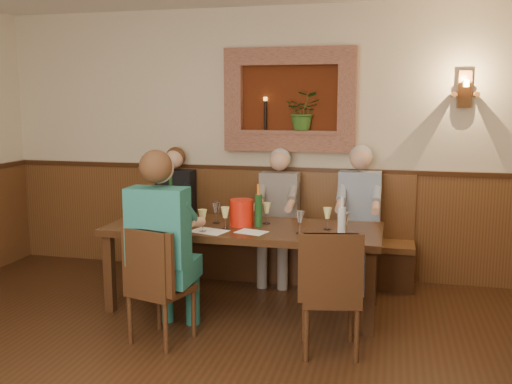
% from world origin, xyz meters
% --- Properties ---
extents(room_shell, '(6.04, 6.04, 2.82)m').
position_xyz_m(room_shell, '(0.00, 0.00, 1.89)').
color(room_shell, beige).
rests_on(room_shell, ground).
extents(wainscoting, '(6.02, 6.02, 1.15)m').
position_xyz_m(wainscoting, '(0.00, -0.00, 0.59)').
color(wainscoting, '#563118').
rests_on(wainscoting, ground).
extents(wall_niche, '(1.36, 0.30, 1.06)m').
position_xyz_m(wall_niche, '(0.24, 2.94, 1.81)').
color(wall_niche, '#4F1D0B').
rests_on(wall_niche, ground).
extents(wall_sconce, '(0.25, 0.20, 0.35)m').
position_xyz_m(wall_sconce, '(1.90, 2.93, 1.94)').
color(wall_sconce, '#563118').
rests_on(wall_sconce, ground).
extents(dining_table, '(2.40, 0.90, 0.75)m').
position_xyz_m(dining_table, '(0.00, 1.85, 0.68)').
color(dining_table, black).
rests_on(dining_table, ground).
extents(bench, '(3.00, 0.45, 1.11)m').
position_xyz_m(bench, '(0.00, 2.79, 0.33)').
color(bench, '#381E0F').
rests_on(bench, ground).
extents(chair_near_left, '(0.50, 0.50, 0.92)m').
position_xyz_m(chair_near_left, '(-0.44, 0.99, 0.27)').
color(chair_near_left, black).
rests_on(chair_near_left, ground).
extents(chair_near_right, '(0.49, 0.49, 0.94)m').
position_xyz_m(chair_near_right, '(0.85, 1.09, 0.27)').
color(chair_near_right, black).
rests_on(chair_near_right, ground).
extents(person_bench_left, '(0.39, 0.48, 1.36)m').
position_xyz_m(person_bench_left, '(-1.00, 2.69, 0.56)').
color(person_bench_left, black).
rests_on(person_bench_left, ground).
extents(person_bench_mid, '(0.39, 0.48, 1.37)m').
position_xyz_m(person_bench_mid, '(0.14, 2.69, 0.56)').
color(person_bench_mid, '#5A5652').
rests_on(person_bench_mid, ground).
extents(person_bench_right, '(0.41, 0.51, 1.41)m').
position_xyz_m(person_bench_right, '(0.95, 2.69, 0.58)').
color(person_bench_right, navy).
rests_on(person_bench_right, ground).
extents(person_chair_front, '(0.45, 0.55, 1.49)m').
position_xyz_m(person_chair_front, '(-0.43, 1.07, 0.62)').
color(person_chair_front, '#1C5463').
rests_on(person_chair_front, ground).
extents(spittoon_bucket, '(0.24, 0.24, 0.24)m').
position_xyz_m(spittoon_bucket, '(-0.02, 1.86, 0.87)').
color(spittoon_bucket, red).
rests_on(spittoon_bucket, dining_table).
extents(wine_bottle_green_a, '(0.08, 0.08, 0.37)m').
position_xyz_m(wine_bottle_green_a, '(0.13, 1.87, 0.90)').
color(wine_bottle_green_a, '#19471E').
rests_on(wine_bottle_green_a, dining_table).
extents(wine_bottle_green_b, '(0.09, 0.09, 0.40)m').
position_xyz_m(wine_bottle_green_b, '(-0.73, 1.97, 0.92)').
color(wine_bottle_green_b, '#19471E').
rests_on(wine_bottle_green_b, dining_table).
extents(water_bottle, '(0.07, 0.07, 0.34)m').
position_xyz_m(water_bottle, '(0.88, 1.59, 0.89)').
color(water_bottle, silver).
rests_on(water_bottle, dining_table).
extents(tasting_sheet_a, '(0.32, 0.27, 0.00)m').
position_xyz_m(tasting_sheet_a, '(-0.73, 1.77, 0.75)').
color(tasting_sheet_a, white).
rests_on(tasting_sheet_a, dining_table).
extents(tasting_sheet_b, '(0.29, 0.24, 0.00)m').
position_xyz_m(tasting_sheet_b, '(0.12, 1.64, 0.75)').
color(tasting_sheet_b, white).
rests_on(tasting_sheet_b, dining_table).
extents(tasting_sheet_c, '(0.30, 0.24, 0.00)m').
position_xyz_m(tasting_sheet_c, '(0.75, 1.63, 0.75)').
color(tasting_sheet_c, white).
rests_on(tasting_sheet_c, dining_table).
extents(tasting_sheet_d, '(0.34, 0.28, 0.00)m').
position_xyz_m(tasting_sheet_d, '(-0.23, 1.58, 0.75)').
color(tasting_sheet_d, white).
rests_on(tasting_sheet_d, dining_table).
extents(wine_glass_0, '(0.08, 0.08, 0.19)m').
position_xyz_m(wine_glass_0, '(0.90, 1.69, 0.85)').
color(wine_glass_0, white).
rests_on(wine_glass_0, dining_table).
extents(wine_glass_1, '(0.08, 0.08, 0.19)m').
position_xyz_m(wine_glass_1, '(-0.13, 1.71, 0.85)').
color(wine_glass_1, '#F3F593').
rests_on(wine_glass_1, dining_table).
extents(wine_glass_2, '(0.08, 0.08, 0.19)m').
position_xyz_m(wine_glass_2, '(0.73, 1.88, 0.85)').
color(wine_glass_2, '#F3F593').
rests_on(wine_glass_2, dining_table).
extents(wine_glass_3, '(0.08, 0.08, 0.19)m').
position_xyz_m(wine_glass_3, '(-0.59, 1.64, 0.85)').
color(wine_glass_3, '#F3F593').
rests_on(wine_glass_3, dining_table).
extents(wine_glass_4, '(0.08, 0.08, 0.19)m').
position_xyz_m(wine_glass_4, '(-0.81, 2.00, 0.85)').
color(wine_glass_4, white).
rests_on(wine_glass_4, dining_table).
extents(wine_glass_5, '(0.08, 0.08, 0.19)m').
position_xyz_m(wine_glass_5, '(0.18, 2.00, 0.85)').
color(wine_glass_5, '#F3F593').
rests_on(wine_glass_5, dining_table).
extents(wine_glass_6, '(0.08, 0.08, 0.19)m').
position_xyz_m(wine_glass_6, '(0.53, 1.68, 0.85)').
color(wine_glass_6, white).
rests_on(wine_glass_6, dining_table).
extents(wine_glass_7, '(0.08, 0.08, 0.19)m').
position_xyz_m(wine_glass_7, '(-0.28, 1.55, 0.85)').
color(wine_glass_7, '#F3F593').
rests_on(wine_glass_7, dining_table).
extents(wine_glass_8, '(0.08, 0.08, 0.19)m').
position_xyz_m(wine_glass_8, '(-0.27, 1.91, 0.85)').
color(wine_glass_8, white).
rests_on(wine_glass_8, dining_table).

